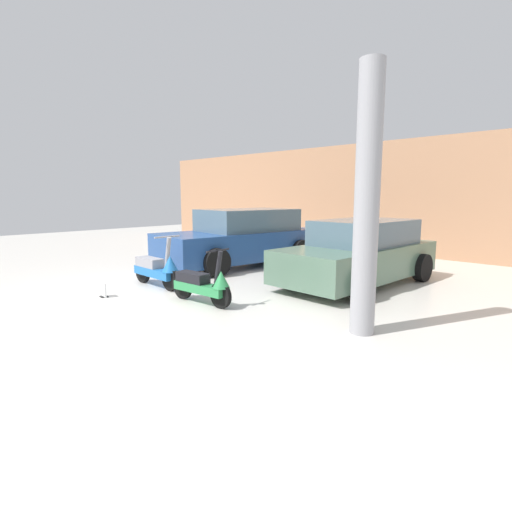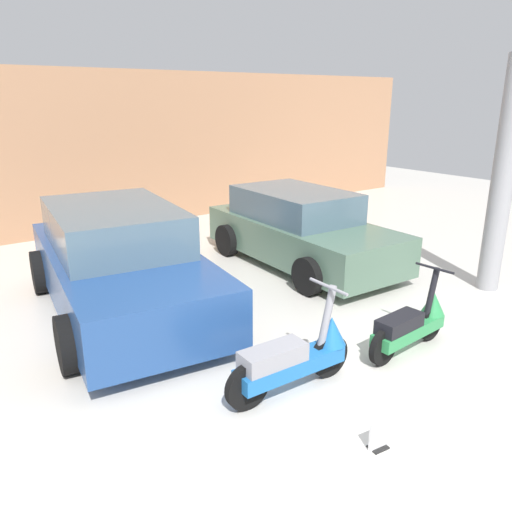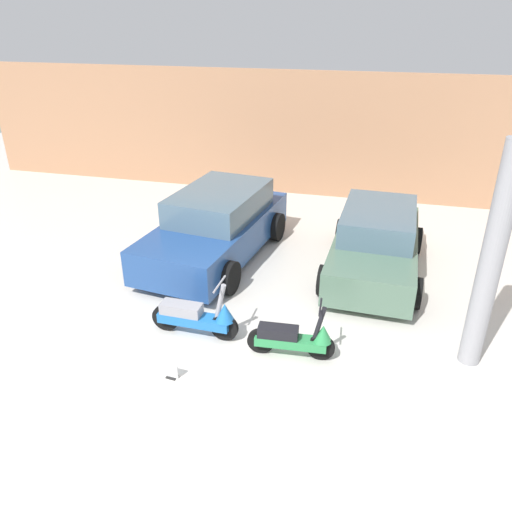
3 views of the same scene
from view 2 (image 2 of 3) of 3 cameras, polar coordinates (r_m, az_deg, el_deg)
name	(u,v)px [view 2 (image 2 of 3)]	position (r m, az deg, el deg)	size (l,w,h in m)	color
ground_plane	(385,418)	(4.98, 14.56, -17.53)	(28.00, 28.00, 0.00)	silver
wall_back	(80,153)	(11.32, -19.49, 11.01)	(19.60, 0.12, 3.41)	tan
scooter_front_left	(296,356)	(5.07, 4.59, -11.35)	(1.49, 0.54, 1.04)	black
scooter_front_right	(412,323)	(6.08, 17.40, -7.36)	(1.36, 0.49, 0.95)	black
car_rear_left	(120,263)	(7.01, -15.31, -0.73)	(2.46, 4.42, 1.44)	navy
car_rear_center	(300,229)	(8.78, 5.06, 3.05)	(1.96, 3.87, 1.29)	#51705B
placard_near_left_scooter	(379,436)	(4.56, 13.88, -19.38)	(0.20, 0.14, 0.26)	black
support_column_side	(503,178)	(8.15, 26.38, 7.97)	(0.32, 0.32, 3.41)	#99999E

